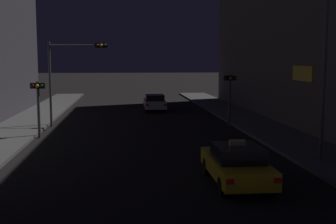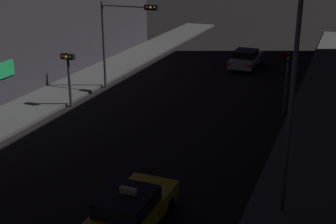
# 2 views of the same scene
# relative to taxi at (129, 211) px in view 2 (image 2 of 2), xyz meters

# --- Properties ---
(sidewalk_left) EXTENTS (3.34, 53.94, 0.17)m
(sidewalk_left) POSITION_rel_taxi_xyz_m (-10.70, 14.27, -0.65)
(sidewalk_left) COLOR #4C4C4C
(sidewalk_left) RESTS_ON ground_plane
(sidewalk_right) EXTENTS (3.34, 53.94, 0.17)m
(sidewalk_right) POSITION_rel_taxi_xyz_m (5.00, 14.27, -0.65)
(sidewalk_right) COLOR #4C4C4C
(sidewalk_right) RESTS_ON ground_plane
(taxi) EXTENTS (1.85, 4.46, 1.62)m
(taxi) POSITION_rel_taxi_xyz_m (0.00, 0.00, 0.00)
(taxi) COLOR yellow
(taxi) RESTS_ON ground_plane
(far_car) EXTENTS (1.85, 4.47, 1.42)m
(far_car) POSITION_rel_taxi_xyz_m (-1.25, 23.00, -0.00)
(far_car) COLOR #B7B7BC
(far_car) RESTS_ON ground_plane
(traffic_light_overhead) EXTENTS (3.86, 0.42, 5.65)m
(traffic_light_overhead) POSITION_rel_taxi_xyz_m (-7.39, 14.38, 3.31)
(traffic_light_overhead) COLOR #47474C
(traffic_light_overhead) RESTS_ON ground_plane
(traffic_light_left_kerb) EXTENTS (0.80, 0.42, 3.24)m
(traffic_light_left_kerb) POSITION_rel_taxi_xyz_m (-8.78, 10.17, 1.62)
(traffic_light_left_kerb) COLOR #47474C
(traffic_light_left_kerb) RESTS_ON ground_plane
(traffic_light_right_kerb) EXTENTS (0.80, 0.42, 3.49)m
(traffic_light_right_kerb) POSITION_rel_taxi_xyz_m (3.08, 13.39, 1.78)
(traffic_light_right_kerb) COLOR #47474C
(traffic_light_right_kerb) RESTS_ON ground_plane
(street_lamp_near_block) EXTENTS (0.55, 0.55, 8.15)m
(street_lamp_near_block) POSITION_rel_taxi_xyz_m (4.52, 2.88, 5.10)
(street_lamp_near_block) COLOR #47474C
(street_lamp_near_block) RESTS_ON sidewalk_right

